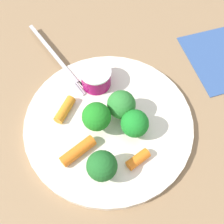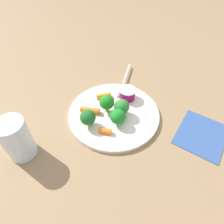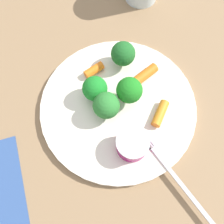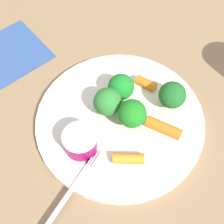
% 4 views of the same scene
% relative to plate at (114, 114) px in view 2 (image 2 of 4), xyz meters
% --- Properties ---
extents(ground_plane, '(2.40, 2.40, 0.00)m').
position_rel_plate_xyz_m(ground_plane, '(0.00, 0.00, -0.01)').
color(ground_plane, '#8B6C4B').
extents(plate, '(0.27, 0.27, 0.01)m').
position_rel_plate_xyz_m(plate, '(0.00, 0.00, 0.00)').
color(plate, silver).
rests_on(plate, ground_plane).
extents(sauce_cup, '(0.05, 0.05, 0.03)m').
position_rel_plate_xyz_m(sauce_cup, '(-0.02, -0.07, 0.02)').
color(sauce_cup, '#87064C').
rests_on(sauce_cup, plate).
extents(broccoli_floret_0, '(0.04, 0.04, 0.06)m').
position_rel_plate_xyz_m(broccoli_floret_0, '(0.02, -0.00, 0.04)').
color(broccoli_floret_0, '#80BD5A').
rests_on(broccoli_floret_0, plate).
extents(broccoli_floret_1, '(0.04, 0.04, 0.05)m').
position_rel_plate_xyz_m(broccoli_floret_1, '(-0.02, -0.00, 0.04)').
color(broccoli_floret_1, '#8FB657').
rests_on(broccoli_floret_1, plate).
extents(broccoli_floret_2, '(0.04, 0.04, 0.05)m').
position_rel_plate_xyz_m(broccoli_floret_2, '(0.05, 0.07, 0.04)').
color(broccoli_floret_2, '#8EB768').
rests_on(broccoli_floret_2, plate).
extents(broccoli_floret_3, '(0.04, 0.04, 0.05)m').
position_rel_plate_xyz_m(broccoli_floret_3, '(-0.02, 0.04, 0.03)').
color(broccoli_floret_3, '#88C670').
rests_on(broccoli_floret_3, plate).
extents(carrot_stick_0, '(0.06, 0.02, 0.02)m').
position_rel_plate_xyz_m(carrot_stick_0, '(0.07, 0.02, 0.01)').
color(carrot_stick_0, orange).
rests_on(carrot_stick_0, plate).
extents(carrot_stick_1, '(0.04, 0.02, 0.01)m').
position_rel_plate_xyz_m(carrot_stick_1, '(-0.00, 0.08, 0.01)').
color(carrot_stick_1, orange).
rests_on(carrot_stick_1, plate).
extents(carrot_stick_2, '(0.05, 0.04, 0.02)m').
position_rel_plate_xyz_m(carrot_stick_2, '(0.05, -0.05, 0.01)').
color(carrot_stick_2, orange).
rests_on(carrot_stick_2, plate).
extents(fork, '(0.02, 0.19, 0.00)m').
position_rel_plate_xyz_m(fork, '(0.01, -0.16, 0.01)').
color(fork, '#B5B4B9').
rests_on(fork, plate).
extents(drinking_glass, '(0.07, 0.07, 0.11)m').
position_rel_plate_xyz_m(drinking_glass, '(0.18, 0.19, 0.05)').
color(drinking_glass, silver).
rests_on(drinking_glass, ground_plane).
extents(napkin, '(0.16, 0.17, 0.00)m').
position_rel_plate_xyz_m(napkin, '(-0.25, 0.00, -0.00)').
color(napkin, '#314F87').
rests_on(napkin, ground_plane).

